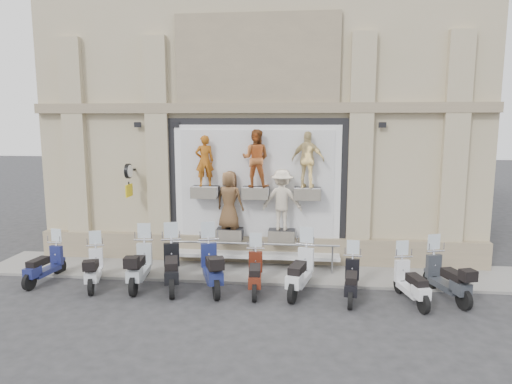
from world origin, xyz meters
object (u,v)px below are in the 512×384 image
scooter_e (212,258)px  scooter_h (352,273)px  clock_sign_bracket (129,176)px  scooter_i (412,275)px  scooter_c (139,258)px  scooter_j (447,270)px  guard_rail (253,258)px  scooter_a (44,258)px  scooter_b (93,261)px  scooter_d (171,258)px  scooter_g (300,263)px  scooter_f (255,265)px

scooter_e → scooter_h: size_ratio=1.21×
clock_sign_bracket → scooter_i: size_ratio=0.58×
scooter_c → scooter_j: (8.02, -0.07, -0.04)m
guard_rail → scooter_j: bearing=-16.1°
scooter_a → scooter_i: size_ratio=0.98×
scooter_a → scooter_b: scooter_b is taller
scooter_d → scooter_g: size_ratio=1.03×
scooter_b → scooter_d: size_ratio=0.85×
scooter_b → scooter_j: size_ratio=0.93×
guard_rail → scooter_f: (0.21, -1.49, 0.26)m
scooter_d → scooter_j: scooter_d is taller
scooter_f → scooter_d: bearing=174.2°
scooter_e → scooter_i: 5.10m
scooter_b → scooter_i: bearing=-19.7°
scooter_g → scooter_j: size_ratio=1.06×
scooter_d → clock_sign_bracket: bearing=117.9°
scooter_c → scooter_i: 7.09m
scooter_d → scooter_e: size_ratio=0.98×
scooter_a → scooter_f: size_ratio=0.97×
guard_rail → scooter_d: size_ratio=2.46×
scooter_b → scooter_f: 4.39m
scooter_h → scooter_i: scooter_i is taller
scooter_a → scooter_d: (3.66, -0.07, 0.13)m
scooter_c → scooter_f: 3.17m
scooter_i → clock_sign_bracket: bearing=150.6°
scooter_c → scooter_e: scooter_e is taller
scooter_i → scooter_d: bearing=163.1°
scooter_d → scooter_h: bearing=-19.8°
guard_rail → scooter_g: scooter_g is taller
scooter_b → scooter_h: scooter_b is taller
scooter_e → scooter_g: size_ratio=1.04×
clock_sign_bracket → scooter_i: 8.59m
scooter_f → scooter_i: bearing=-9.3°
scooter_d → scooter_i: bearing=-19.4°
scooter_g → scooter_i: (2.74, -0.36, -0.10)m
scooter_c → scooter_d: bearing=-10.6°
scooter_b → scooter_f: (4.39, 0.07, 0.01)m
scooter_d → scooter_a: bearing=162.7°
clock_sign_bracket → scooter_j: size_ratio=0.54×
guard_rail → scooter_i: size_ratio=2.87×
guard_rail → scooter_d: (-2.05, -1.45, 0.37)m
scooter_f → scooter_c: bearing=173.4°
clock_sign_bracket → scooter_g: size_ratio=0.51×
scooter_j → guard_rail: bearing=145.2°
guard_rail → scooter_i: 4.50m
scooter_i → scooter_j: size_ratio=0.93×
guard_rail → scooter_d: 2.53m
scooter_e → scooter_b: bearing=163.3°
scooter_b → scooter_a: bearing=155.1°
scooter_a → scooter_c: 2.75m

